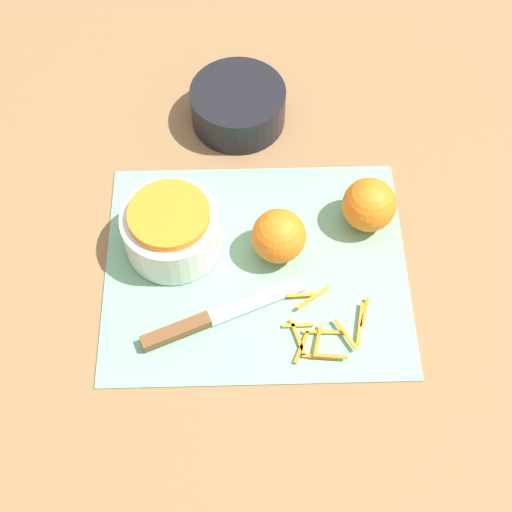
# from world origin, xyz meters

# --- Properties ---
(ground_plane) EXTENTS (4.00, 4.00, 0.00)m
(ground_plane) POSITION_xyz_m (0.00, 0.00, 0.00)
(ground_plane) COLOR olive
(cutting_board) EXTENTS (0.46, 0.38, 0.01)m
(cutting_board) POSITION_xyz_m (0.00, 0.00, 0.00)
(cutting_board) COLOR #75AD84
(cutting_board) RESTS_ON ground_plane
(bowl_speckled) EXTENTS (0.15, 0.15, 0.09)m
(bowl_speckled) POSITION_xyz_m (-0.13, 0.04, 0.05)
(bowl_speckled) COLOR silver
(bowl_speckled) RESTS_ON cutting_board
(bowl_dark) EXTENTS (0.16, 0.16, 0.07)m
(bowl_dark) POSITION_xyz_m (-0.02, 0.30, 0.03)
(bowl_dark) COLOR black
(bowl_dark) RESTS_ON ground_plane
(knife) EXTENTS (0.24, 0.12, 0.02)m
(knife) POSITION_xyz_m (-0.09, -0.10, 0.01)
(knife) COLOR brown
(knife) RESTS_ON cutting_board
(orange_left) EXTENTS (0.08, 0.08, 0.08)m
(orange_left) POSITION_xyz_m (0.18, 0.08, 0.05)
(orange_left) COLOR orange
(orange_left) RESTS_ON cutting_board
(orange_right) EXTENTS (0.08, 0.08, 0.08)m
(orange_right) POSITION_xyz_m (0.03, 0.03, 0.05)
(orange_right) COLOR orange
(orange_right) RESTS_ON cutting_board
(peel_pile) EXTENTS (0.13, 0.12, 0.01)m
(peel_pile) POSITION_xyz_m (0.10, -0.11, 0.01)
(peel_pile) COLOR orange
(peel_pile) RESTS_ON cutting_board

